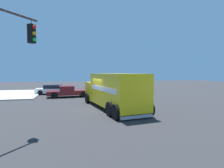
{
  "coord_description": "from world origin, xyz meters",
  "views": [
    {
      "loc": [
        -14.98,
        3.08,
        2.98
      ],
      "look_at": [
        -0.6,
        -0.53,
        2.07
      ],
      "focal_mm": 29.45,
      "sensor_mm": 36.0,
      "label": 1
    }
  ],
  "objects": [
    {
      "name": "ground_plane",
      "position": [
        0.0,
        0.0,
        0.0
      ],
      "size": [
        100.0,
        100.0,
        0.0
      ],
      "primitive_type": "plane",
      "color": "#2B2B2D"
    },
    {
      "name": "delivery_truck",
      "position": [
        -0.39,
        -0.69,
        1.52
      ],
      "size": [
        8.84,
        3.89,
        2.91
      ],
      "color": "yellow",
      "rests_on": "ground"
    },
    {
      "name": "pickup_maroon",
      "position": [
        8.22,
        2.81,
        0.73
      ],
      "size": [
        2.47,
        5.3,
        1.38
      ],
      "color": "maroon",
      "rests_on": "ground"
    },
    {
      "name": "sedan_white",
      "position": [
        11.89,
        4.96,
        0.63
      ],
      "size": [
        2.27,
        4.41,
        1.31
      ],
      "color": "white",
      "rests_on": "ground"
    }
  ]
}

